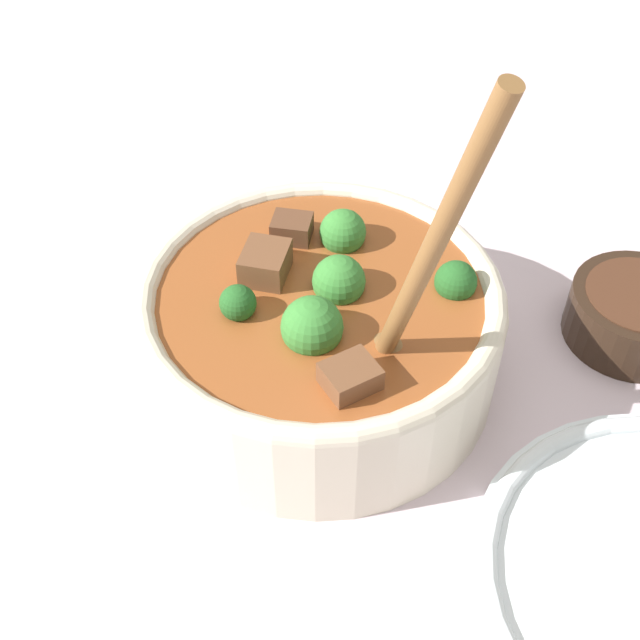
{
  "coord_description": "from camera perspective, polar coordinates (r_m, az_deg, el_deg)",
  "views": [
    {
      "loc": [
        0.28,
        -0.27,
        0.44
      ],
      "look_at": [
        0.0,
        0.0,
        0.05
      ],
      "focal_mm": 45.0,
      "sensor_mm": 36.0,
      "label": 1
    }
  ],
  "objects": [
    {
      "name": "stew_bowl",
      "position": [
        0.55,
        0.05,
        -0.33
      ],
      "size": [
        0.25,
        0.25,
        0.28
      ],
      "color": "beige",
      "rests_on": "ground_plane"
    },
    {
      "name": "ground_plane",
      "position": [
        0.59,
        -0.0,
        -3.7
      ],
      "size": [
        4.0,
        4.0,
        0.0
      ],
      "primitive_type": "plane",
      "color": "silver"
    },
    {
      "name": "condiment_bowl",
      "position": [
        0.64,
        21.55,
        0.51
      ],
      "size": [
        0.1,
        0.1,
        0.04
      ],
      "color": "black",
      "rests_on": "ground_plane"
    }
  ]
}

